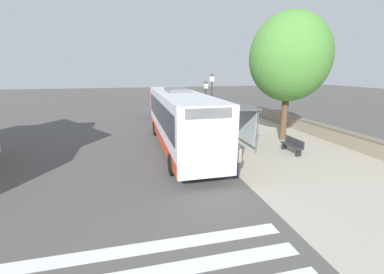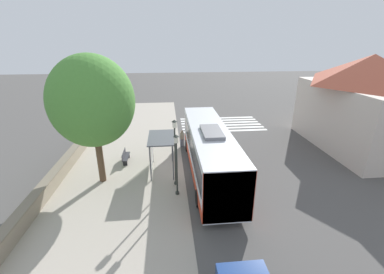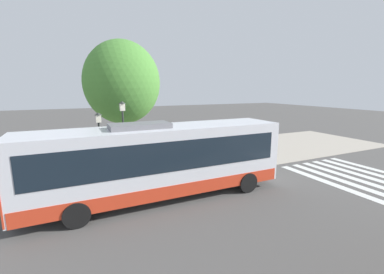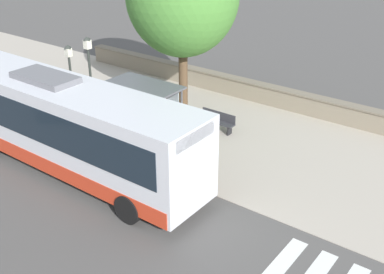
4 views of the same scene
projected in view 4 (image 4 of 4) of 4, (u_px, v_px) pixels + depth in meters
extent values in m
plane|color=#514F4C|center=(115.00, 156.00, 19.44)|extent=(120.00, 120.00, 0.00)
cube|color=#ADA393|center=(183.00, 119.00, 22.66)|extent=(9.00, 44.00, 0.02)
cube|color=gray|center=(230.00, 86.00, 25.37)|extent=(0.50, 20.00, 0.91)
cube|color=#776C5B|center=(231.00, 77.00, 25.15)|extent=(0.60, 20.00, 0.08)
cube|color=silver|center=(66.00, 123.00, 17.67)|extent=(2.49, 11.81, 2.95)
cube|color=black|center=(65.00, 114.00, 17.49)|extent=(2.53, 10.86, 1.30)
cube|color=red|center=(70.00, 151.00, 18.19)|extent=(2.53, 11.57, 0.59)
cube|color=black|center=(194.00, 137.00, 13.99)|extent=(1.87, 0.08, 0.41)
cube|color=slate|center=(45.00, 77.00, 17.44)|extent=(1.25, 2.60, 0.22)
cylinder|color=black|center=(175.00, 178.00, 16.92)|extent=(0.30, 1.00, 1.00)
cylinder|color=black|center=(129.00, 209.00, 15.25)|extent=(0.30, 1.00, 1.00)
cylinder|color=black|center=(36.00, 123.00, 21.10)|extent=(0.30, 1.00, 1.00)
cylinder|color=#515459|center=(106.00, 114.00, 20.07)|extent=(0.08, 0.08, 2.56)
cylinder|color=#515459|center=(158.00, 131.00, 18.54)|extent=(0.08, 0.08, 2.56)
cylinder|color=#515459|center=(131.00, 103.00, 21.15)|extent=(0.08, 0.08, 2.56)
cylinder|color=#515459|center=(182.00, 118.00, 19.63)|extent=(0.08, 0.08, 2.56)
cube|color=#515459|center=(142.00, 86.00, 19.26)|extent=(1.81, 3.14, 0.08)
cube|color=silver|center=(155.00, 108.00, 20.32)|extent=(0.03, 2.55, 2.04)
cylinder|color=#2D3347|center=(206.00, 185.00, 16.77)|extent=(0.12, 0.12, 0.75)
cylinder|color=#2D3347|center=(203.00, 187.00, 16.66)|extent=(0.12, 0.12, 0.75)
cube|color=gray|center=(205.00, 169.00, 16.41)|extent=(0.34, 0.22, 0.61)
sphere|color=tan|center=(205.00, 158.00, 16.23)|extent=(0.21, 0.21, 0.21)
cube|color=#333338|center=(217.00, 122.00, 21.32)|extent=(0.40, 1.73, 0.06)
cube|color=#333338|center=(219.00, 116.00, 21.34)|extent=(0.04, 1.73, 0.40)
cube|color=black|center=(204.00, 122.00, 21.80)|extent=(0.32, 0.06, 0.45)
cube|color=black|center=(229.00, 130.00, 21.05)|extent=(0.32, 0.06, 0.45)
cylinder|color=#2D332D|center=(97.00, 137.00, 20.81)|extent=(0.24, 0.24, 0.16)
cylinder|color=#2D332D|center=(92.00, 95.00, 19.96)|extent=(0.10, 0.10, 3.99)
cube|color=silver|center=(87.00, 44.00, 19.00)|extent=(0.24, 0.24, 0.35)
pyramid|color=#2D332D|center=(87.00, 38.00, 18.89)|extent=(0.28, 0.28, 0.14)
cylinder|color=#2D332D|center=(77.00, 130.00, 21.42)|extent=(0.24, 0.24, 0.16)
cylinder|color=#2D332D|center=(73.00, 95.00, 20.68)|extent=(0.10, 0.10, 3.46)
cube|color=silver|center=(68.00, 52.00, 19.83)|extent=(0.24, 0.24, 0.35)
pyramid|color=#2D332D|center=(68.00, 46.00, 19.73)|extent=(0.28, 0.28, 0.14)
cylinder|color=brown|center=(183.00, 68.00, 22.96)|extent=(0.43, 0.43, 4.10)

